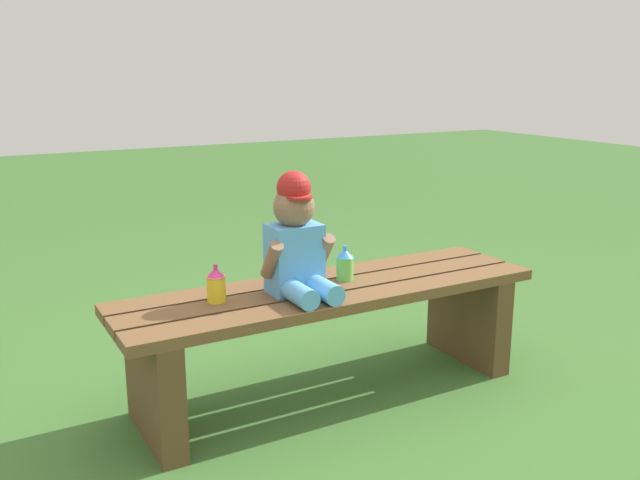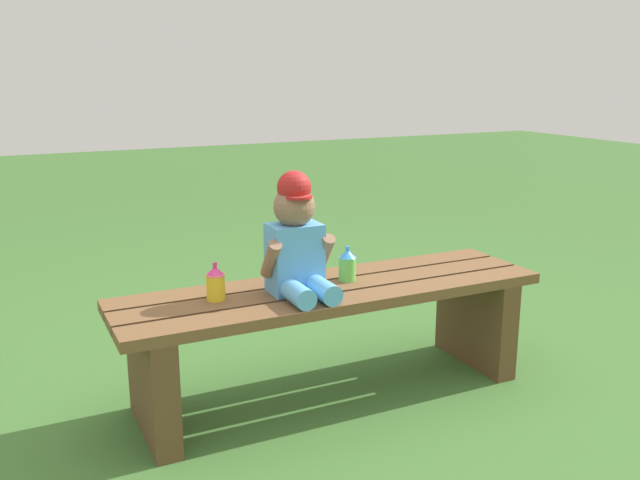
% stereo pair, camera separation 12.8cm
% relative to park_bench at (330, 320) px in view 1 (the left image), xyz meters
% --- Properties ---
extents(ground_plane, '(16.00, 16.00, 0.00)m').
position_rel_park_bench_xyz_m(ground_plane, '(0.00, -0.00, -0.27)').
color(ground_plane, '#3D6B2D').
extents(park_bench, '(1.49, 0.40, 0.40)m').
position_rel_park_bench_xyz_m(park_bench, '(0.00, 0.00, 0.00)').
color(park_bench, brown).
rests_on(park_bench, ground_plane).
extents(child_figure, '(0.23, 0.27, 0.40)m').
position_rel_park_bench_xyz_m(child_figure, '(-0.14, -0.01, 0.30)').
color(child_figure, '#59A5E5').
rests_on(child_figure, park_bench).
extents(sippy_cup_left, '(0.06, 0.06, 0.12)m').
position_rel_park_bench_xyz_m(sippy_cup_left, '(-0.40, 0.03, 0.18)').
color(sippy_cup_left, yellow).
rests_on(sippy_cup_left, park_bench).
extents(sippy_cup_right, '(0.06, 0.06, 0.12)m').
position_rel_park_bench_xyz_m(sippy_cup_right, '(0.08, 0.03, 0.18)').
color(sippy_cup_right, '#66CC4C').
rests_on(sippy_cup_right, park_bench).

